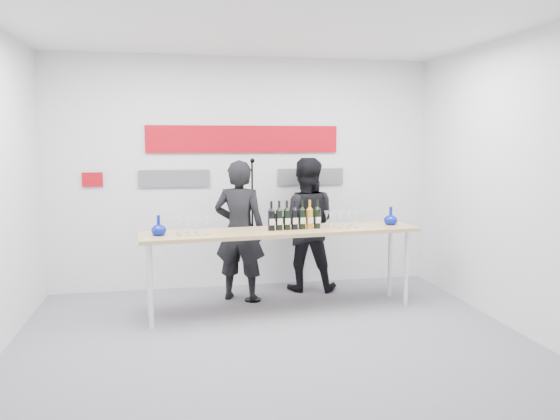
{
  "coord_description": "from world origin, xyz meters",
  "views": [
    {
      "loc": [
        -0.91,
        -5.12,
        1.95
      ],
      "look_at": [
        0.27,
        0.91,
        1.15
      ],
      "focal_mm": 35.0,
      "sensor_mm": 36.0,
      "label": 1
    }
  ],
  "objects_px": {
    "tasting_table": "(282,236)",
    "presenter_right": "(305,224)",
    "mic_stand": "(253,258)",
    "presenter_left": "(240,230)"
  },
  "relations": [
    {
      "from": "mic_stand",
      "to": "presenter_left",
      "type": "bearing_deg",
      "value": 126.19
    },
    {
      "from": "presenter_left",
      "to": "mic_stand",
      "type": "distance_m",
      "value": 0.37
    },
    {
      "from": "tasting_table",
      "to": "presenter_left",
      "type": "height_order",
      "value": "presenter_left"
    },
    {
      "from": "presenter_left",
      "to": "presenter_right",
      "type": "distance_m",
      "value": 0.92
    },
    {
      "from": "tasting_table",
      "to": "presenter_right",
      "type": "relative_size",
      "value": 1.85
    },
    {
      "from": "tasting_table",
      "to": "mic_stand",
      "type": "bearing_deg",
      "value": 116.3
    },
    {
      "from": "mic_stand",
      "to": "tasting_table",
      "type": "bearing_deg",
      "value": -77.01
    },
    {
      "from": "tasting_table",
      "to": "presenter_right",
      "type": "xyz_separation_m",
      "value": [
        0.47,
        0.83,
        -0.01
      ]
    },
    {
      "from": "tasting_table",
      "to": "mic_stand",
      "type": "distance_m",
      "value": 0.62
    },
    {
      "from": "presenter_left",
      "to": "presenter_right",
      "type": "relative_size",
      "value": 0.99
    }
  ]
}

